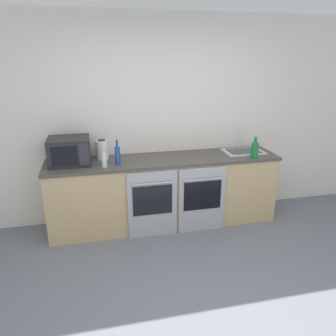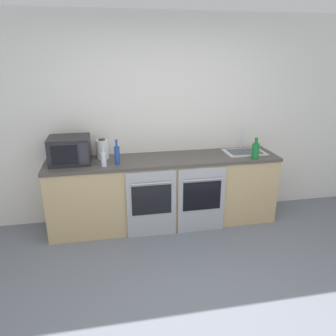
% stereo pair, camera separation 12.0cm
% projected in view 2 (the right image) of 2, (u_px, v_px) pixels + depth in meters
% --- Properties ---
extents(ground_plane, '(16.00, 16.00, 0.00)m').
position_uv_depth(ground_plane, '(202.00, 320.00, 2.75)').
color(ground_plane, slate).
extents(wall_back, '(10.00, 0.06, 2.60)m').
position_uv_depth(wall_back, '(160.00, 120.00, 4.22)').
color(wall_back, silver).
rests_on(wall_back, ground_plane).
extents(counter_back, '(2.88, 0.61, 0.89)m').
position_uv_depth(counter_back, '(164.00, 191.00, 4.21)').
color(counter_back, tan).
rests_on(counter_back, ground_plane).
extents(oven_left, '(0.59, 0.06, 0.83)m').
position_uv_depth(oven_left, '(152.00, 204.00, 3.89)').
color(oven_left, '#A8AAAF').
rests_on(oven_left, ground_plane).
extents(oven_right, '(0.59, 0.06, 0.83)m').
position_uv_depth(oven_right, '(201.00, 200.00, 4.00)').
color(oven_right, '#A8AAAF').
rests_on(oven_right, ground_plane).
extents(microwave, '(0.47, 0.39, 0.31)m').
position_uv_depth(microwave, '(70.00, 150.00, 3.83)').
color(microwave, '#232326').
rests_on(microwave, counter_back).
extents(bottle_clear, '(0.06, 0.06, 0.23)m').
position_uv_depth(bottle_clear, '(104.00, 159.00, 3.73)').
color(bottle_clear, silver).
rests_on(bottle_clear, counter_back).
extents(bottle_blue, '(0.06, 0.06, 0.29)m').
position_uv_depth(bottle_blue, '(117.00, 155.00, 3.81)').
color(bottle_blue, '#234793').
rests_on(bottle_blue, counter_back).
extents(bottle_green, '(0.09, 0.09, 0.26)m').
position_uv_depth(bottle_green, '(255.00, 150.00, 4.02)').
color(bottle_green, '#19722D').
rests_on(bottle_green, counter_back).
extents(kettle, '(0.15, 0.15, 0.25)m').
position_uv_depth(kettle, '(102.00, 149.00, 4.01)').
color(kettle, white).
rests_on(kettle, counter_back).
extents(sink, '(0.51, 0.36, 0.30)m').
position_uv_depth(sink, '(244.00, 151.00, 4.28)').
color(sink, silver).
rests_on(sink, counter_back).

